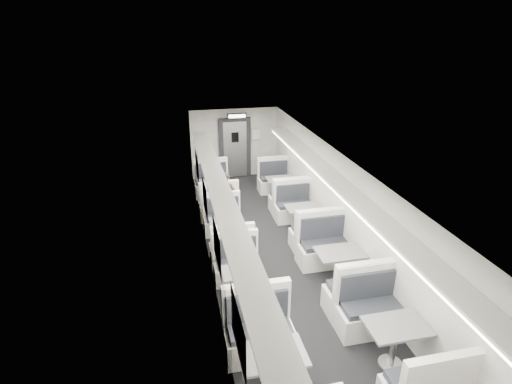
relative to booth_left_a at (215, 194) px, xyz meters
name	(u,v)px	position (x,y,z in m)	size (l,w,h in m)	color
room	(282,221)	(1.00, -3.63, 0.81)	(3.24, 12.24, 2.64)	black
booth_left_a	(215,194)	(0.00, 0.00, 0.00)	(1.08, 2.18, 1.17)	white
booth_left_b	(227,233)	(0.00, -2.39, -0.04)	(0.97, 1.98, 1.06)	white
booth_left_c	(243,285)	(0.00, -4.53, -0.04)	(0.97, 1.97, 1.06)	white
booth_left_d	(272,374)	(0.00, -6.76, 0.02)	(1.13, 2.30, 1.23)	white
booth_right_a	(281,189)	(2.00, -0.04, -0.02)	(1.02, 2.07, 1.11)	white
booth_right_b	(302,219)	(2.00, -2.12, -0.02)	(1.03, 2.09, 1.12)	white
booth_right_c	(338,268)	(2.00, -4.46, 0.02)	(1.14, 2.32, 1.24)	white
booth_right_d	(394,345)	(2.00, -6.62, 0.02)	(1.13, 2.29, 1.22)	white
passenger	(226,200)	(0.14, -1.33, 0.36)	(0.55, 0.36, 1.50)	black
window_a	(197,167)	(-0.49, -0.23, 0.96)	(0.02, 1.18, 0.84)	black
window_b	(205,198)	(-0.49, -2.43, 0.96)	(0.02, 1.18, 0.84)	black
window_c	(217,246)	(-0.49, -4.63, 0.96)	(0.02, 1.18, 0.84)	black
window_d	(238,332)	(-0.49, -6.83, 0.96)	(0.02, 1.18, 0.84)	black
luggage_rack_left	(224,201)	(-0.24, -3.93, 1.53)	(0.46, 10.40, 0.09)	white
luggage_rack_right	(345,190)	(2.24, -3.93, 1.53)	(0.46, 10.40, 0.09)	white
vestibule_door	(235,148)	(1.00, 2.30, 0.65)	(1.10, 0.13, 2.10)	black
exit_sign	(237,116)	(1.00, 1.81, 1.89)	(0.62, 0.12, 0.16)	black
wall_notice	(256,134)	(1.75, 2.29, 1.11)	(0.32, 0.02, 0.40)	silver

